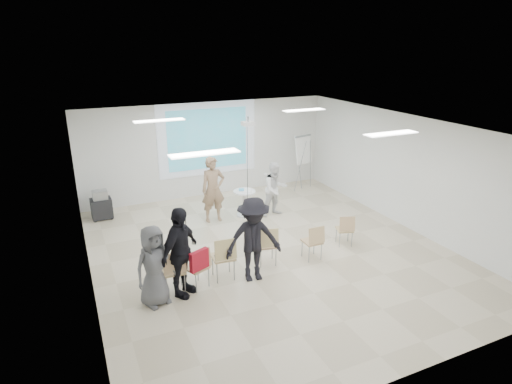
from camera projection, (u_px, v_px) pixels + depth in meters
name	position (u px, v px, depth m)	size (l,w,h in m)	color
floor	(270.00, 253.00, 10.28)	(8.00, 9.00, 0.10)	beige
ceiling	(271.00, 125.00, 9.25)	(8.00, 9.00, 0.10)	white
wall_back	(208.00, 149.00, 13.67)	(8.00, 0.10, 3.00)	silver
wall_left	(81.00, 221.00, 8.18)	(0.10, 9.00, 3.00)	silver
wall_right	(407.00, 171.00, 11.34)	(0.10, 9.00, 3.00)	silver
projection_halo	(208.00, 139.00, 13.50)	(3.20, 0.01, 2.30)	silver
projection_image	(208.00, 139.00, 13.48)	(2.60, 0.01, 1.90)	#36A3B9
pedestal_table	(244.00, 202.00, 12.21)	(0.83, 0.83, 0.78)	silver
player_left	(213.00, 185.00, 11.69)	(0.76, 0.51, 2.08)	#9A7B5E
player_right	(275.00, 186.00, 12.13)	(0.84, 0.67, 1.74)	white
controller_left	(216.00, 170.00, 11.86)	(0.04, 0.11, 0.04)	white
controller_right	(266.00, 174.00, 12.18)	(0.04, 0.12, 0.04)	silver
chair_far_left	(174.00, 269.00, 8.36)	(0.46, 0.50, 0.94)	tan
chair_left_mid	(199.00, 265.00, 8.55)	(0.56, 0.58, 0.89)	tan
chair_left_inner	(224.00, 255.00, 8.85)	(0.49, 0.53, 0.98)	tan
chair_center	(268.00, 243.00, 9.46)	(0.52, 0.54, 0.92)	tan
chair_right_inner	(314.00, 240.00, 9.70)	(0.41, 0.44, 0.85)	tan
chair_right_far	(346.00, 228.00, 10.38)	(0.49, 0.51, 0.81)	tan
red_jacket	(199.00, 260.00, 8.35)	(0.43, 0.10, 0.41)	#B01525
laptop	(223.00, 255.00, 8.96)	(0.36, 0.26, 0.03)	black
audience_left	(180.00, 246.00, 8.17)	(1.23, 0.74, 2.11)	black
audience_mid	(253.00, 234.00, 8.73)	(1.34, 0.73, 2.07)	black
audience_outer	(154.00, 261.00, 7.94)	(0.87, 0.58, 1.79)	#5B5C61
flipchart_easel	(303.00, 150.00, 14.14)	(0.78, 0.61, 1.86)	#95979D
av_cart	(101.00, 206.00, 12.03)	(0.57, 0.47, 0.84)	black
ceiling_projector	(248.00, 129.00, 10.69)	(0.30, 0.25, 3.00)	white
fluor_panel_nw	(159.00, 121.00, 10.21)	(1.20, 0.30, 0.02)	white
fluor_panel_ne	(304.00, 110.00, 11.77)	(1.20, 0.30, 0.02)	white
fluor_panel_sw	(205.00, 153.00, 7.20)	(1.20, 0.30, 0.02)	white
fluor_panel_se	(391.00, 134.00, 8.77)	(1.20, 0.30, 0.02)	white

